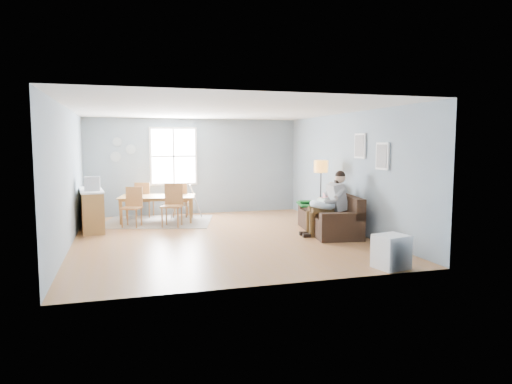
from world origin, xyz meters
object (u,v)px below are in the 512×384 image
object	(u,v)px
chair_se	(173,202)
chair_ne	(180,198)
father	(330,201)
dining_table	(158,209)
monitor	(92,184)
baby_swing	(186,202)
chair_nw	(144,198)
floor_lamp	(321,172)
toddler	(326,199)
counter	(92,209)
storage_cube	(391,252)
chair_sw	(133,204)
sofa	(331,219)

from	to	relation	value
chair_se	chair_ne	world-z (taller)	chair_se
father	dining_table	distance (m)	4.51
chair_ne	monitor	world-z (taller)	monitor
baby_swing	chair_ne	bearing A→B (deg)	-127.94
chair_se	chair_nw	distance (m)	1.64
floor_lamp	chair_nw	world-z (taller)	floor_lamp
toddler	counter	world-z (taller)	toddler
toddler	floor_lamp	xyz separation A→B (m)	(0.08, 0.45, 0.60)
floor_lamp	toddler	bearing A→B (deg)	-100.04
toddler	baby_swing	world-z (taller)	toddler
dining_table	chair_se	distance (m)	0.86
toddler	dining_table	size ratio (longest dim) A/B	0.44
toddler	counter	xyz separation A→B (m)	(-5.16, 1.72, -0.25)
toddler	counter	size ratio (longest dim) A/B	0.48
storage_cube	chair_sw	size ratio (longest dim) A/B	0.59
sofa	baby_swing	distance (m)	4.35
chair_nw	chair_ne	world-z (taller)	chair_nw
baby_swing	sofa	bearing A→B (deg)	-49.31
floor_lamp	counter	distance (m)	5.46
chair_ne	chair_sw	bearing A→B (deg)	-140.46
storage_cube	monitor	bearing A→B (deg)	135.89
floor_lamp	chair_nw	xyz separation A→B (m)	(-3.99, 2.65, -0.77)
chair_se	chair_nw	world-z (taller)	chair_se
chair_sw	chair_se	xyz separation A→B (m)	(0.93, -0.23, 0.06)
father	counter	world-z (taller)	father
toddler	baby_swing	size ratio (longest dim) A/B	0.90
chair_sw	chair_ne	distance (m)	1.63
chair_se	dining_table	bearing A→B (deg)	112.23
baby_swing	counter	bearing A→B (deg)	-150.06
baby_swing	monitor	bearing A→B (deg)	-144.10
toddler	chair_se	bearing A→B (deg)	154.36
counter	chair_ne	bearing A→B (deg)	27.37
father	storage_cube	xyz separation A→B (m)	(-0.22, -2.72, -0.48)
sofa	floor_lamp	bearing A→B (deg)	87.40
sofa	dining_table	world-z (taller)	sofa
dining_table	counter	size ratio (longest dim) A/B	1.09
sofa	chair_ne	distance (m)	4.31
floor_lamp	baby_swing	xyz separation A→B (m)	(-2.87, 2.64, -0.94)
storage_cube	chair_nw	size ratio (longest dim) A/B	0.59
sofa	monitor	bearing A→B (deg)	162.59
father	baby_swing	xyz separation A→B (m)	(-2.66, 3.59, -0.36)
floor_lamp	storage_cube	world-z (taller)	floor_lamp
storage_cube	chair_se	bearing A→B (deg)	121.60
chair_se	baby_swing	distance (m)	1.60
sofa	floor_lamp	world-z (taller)	floor_lamp
father	chair_sw	world-z (taller)	father
toddler	chair_se	world-z (taller)	toddler
chair_sw	counter	world-z (taller)	chair_sw
sofa	chair_nw	distance (m)	5.17
dining_table	monitor	size ratio (longest dim) A/B	5.58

